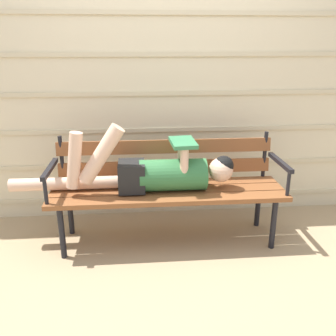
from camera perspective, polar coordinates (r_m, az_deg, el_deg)
The scene contains 4 objects.
ground_plane at distance 2.91m, azimuth 0.30°, elevation -12.83°, with size 12.00×12.00×0.00m, color tan.
house_siding at distance 3.23m, azimuth -0.88°, elevation 11.66°, with size 4.75×0.08×2.24m.
park_bench at distance 2.91m, azimuth -0.12°, elevation -2.20°, with size 1.83×0.49×0.84m.
reclining_person at distance 2.80m, azimuth -2.47°, elevation -0.61°, with size 1.72×0.27×0.55m.
Camera 1 is at (-0.23, -2.46, 1.55)m, focal length 39.05 mm.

